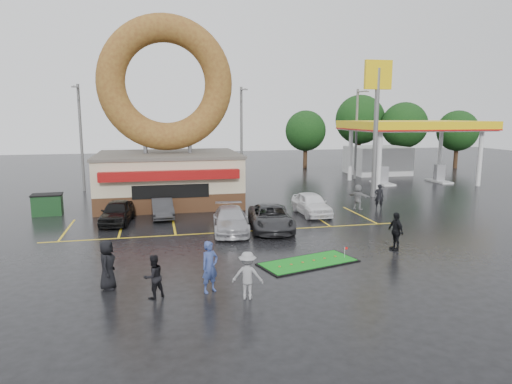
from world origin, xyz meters
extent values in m
plane|color=black|center=(0.00, 0.00, 0.00)|extent=(120.00, 120.00, 0.00)
cube|color=#472B19|center=(-3.00, 13.00, 0.60)|extent=(10.00, 8.00, 1.20)
cube|color=beige|center=(-3.00, 13.00, 2.35)|extent=(10.00, 8.00, 2.30)
cube|color=#59544C|center=(-3.00, 13.00, 3.60)|extent=(10.20, 8.20, 0.20)
cube|color=maroon|center=(-3.00, 8.70, 2.60)|extent=(9.00, 0.60, 0.60)
cylinder|color=slate|center=(-4.60, 13.00, 4.30)|extent=(0.30, 0.30, 1.20)
cylinder|color=slate|center=(-1.40, 13.00, 4.30)|extent=(0.30, 0.30, 1.20)
torus|color=brown|center=(-3.00, 13.00, 8.70)|extent=(9.60, 2.00, 9.60)
cylinder|color=silver|center=(15.00, 15.00, 2.50)|extent=(0.40, 0.40, 5.00)
cylinder|color=silver|center=(25.00, 15.00, 2.50)|extent=(0.40, 0.40, 5.00)
cylinder|color=silver|center=(15.00, 21.00, 2.50)|extent=(0.40, 0.40, 5.00)
cylinder|color=silver|center=(25.00, 21.00, 2.50)|extent=(0.40, 0.40, 5.00)
cube|color=silver|center=(20.00, 18.00, 5.25)|extent=(12.00, 8.00, 0.50)
cube|color=yellow|center=(20.00, 18.00, 5.55)|extent=(12.30, 8.30, 0.70)
cube|color=#99999E|center=(17.00, 18.00, 0.90)|extent=(0.90, 0.60, 1.60)
cube|color=#99999E|center=(23.00, 18.00, 0.90)|extent=(0.90, 0.60, 1.60)
cube|color=silver|center=(20.00, 25.00, 1.50)|extent=(6.00, 5.00, 3.00)
cylinder|color=slate|center=(13.00, 12.00, 5.00)|extent=(0.36, 0.36, 10.00)
cube|color=yellow|center=(13.00, 12.00, 9.50)|extent=(2.20, 0.30, 2.20)
cylinder|color=slate|center=(-10.00, 20.00, 4.50)|extent=(0.24, 0.24, 9.00)
cylinder|color=slate|center=(-10.00, 19.00, 8.70)|extent=(0.12, 2.00, 0.12)
cube|color=slate|center=(-10.00, 18.00, 8.65)|extent=(0.40, 0.18, 0.12)
cylinder|color=slate|center=(4.00, 21.00, 4.50)|extent=(0.24, 0.24, 9.00)
cylinder|color=slate|center=(4.00, 20.00, 8.70)|extent=(0.12, 2.00, 0.12)
cube|color=slate|center=(4.00, 19.00, 8.65)|extent=(0.40, 0.18, 0.12)
cylinder|color=slate|center=(16.00, 22.00, 4.50)|extent=(0.24, 0.24, 9.00)
cylinder|color=slate|center=(16.00, 21.00, 8.70)|extent=(0.12, 2.00, 0.12)
cube|color=slate|center=(16.00, 20.00, 8.65)|extent=(0.40, 0.18, 0.12)
cylinder|color=#332114|center=(26.00, 30.00, 1.44)|extent=(0.50, 0.50, 2.88)
sphere|color=black|center=(26.00, 30.00, 5.20)|extent=(5.60, 5.60, 5.60)
cylinder|color=#332114|center=(32.00, 28.00, 1.26)|extent=(0.50, 0.50, 2.52)
sphere|color=black|center=(32.00, 28.00, 4.55)|extent=(4.90, 4.90, 4.90)
cylinder|color=#332114|center=(22.00, 34.00, 1.62)|extent=(0.50, 0.50, 3.24)
sphere|color=black|center=(22.00, 34.00, 5.85)|extent=(6.30, 6.30, 6.30)
cylinder|color=#332114|center=(14.00, 32.00, 1.26)|extent=(0.50, 0.50, 2.52)
sphere|color=black|center=(14.00, 32.00, 4.55)|extent=(4.90, 4.90, 4.90)
imported|color=black|center=(-6.29, 6.97, 0.70)|extent=(2.14, 4.26, 1.39)
imported|color=#29292B|center=(-3.61, 8.00, 0.61)|extent=(1.46, 3.77, 1.22)
imported|color=#AFAEB4|center=(0.06, 3.50, 0.68)|extent=(2.39, 4.84, 1.35)
imported|color=#2F2F32|center=(2.39, 3.50, 0.69)|extent=(2.89, 5.23, 1.39)
imported|color=white|center=(5.94, 6.72, 0.73)|extent=(1.76, 4.29, 1.46)
imported|color=navy|center=(-2.11, -5.01, 0.96)|extent=(0.84, 0.75, 1.93)
imported|color=black|center=(-4.15, -5.14, 0.79)|extent=(0.97, 0.91, 1.58)
imported|color=gray|center=(-0.88, -5.93, 0.86)|extent=(1.25, 0.94, 1.72)
imported|color=black|center=(-5.83, -3.90, 0.94)|extent=(0.74, 1.01, 1.89)
imported|color=black|center=(7.29, -1.65, 0.93)|extent=(0.55, 1.13, 1.86)
imported|color=gray|center=(9.65, 7.62, 0.88)|extent=(1.39, 1.61, 1.76)
imported|color=black|center=(11.17, 7.50, 0.87)|extent=(0.75, 0.66, 1.74)
cube|color=#173D1C|center=(-10.93, 10.42, 0.65)|extent=(1.88, 1.32, 1.30)
cube|color=black|center=(2.52, -2.67, 0.02)|extent=(4.72, 3.02, 0.05)
cube|color=#16851E|center=(2.52, -2.67, 0.05)|extent=(4.48, 2.77, 0.03)
cylinder|color=silver|center=(4.32, -2.46, 0.30)|extent=(0.02, 0.02, 0.50)
cube|color=red|center=(4.39, -2.46, 0.50)|extent=(0.14, 0.01, 0.10)
camera|label=1|loc=(-3.93, -21.06, 6.49)|focal=32.00mm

